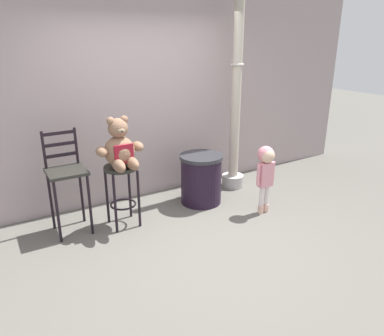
% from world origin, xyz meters
% --- Properties ---
extents(ground_plane, '(24.00, 24.00, 0.00)m').
position_xyz_m(ground_plane, '(0.00, 0.00, 0.00)').
color(ground_plane, '#605D56').
extents(building_wall, '(7.70, 0.30, 3.80)m').
position_xyz_m(building_wall, '(0.00, 1.76, 1.90)').
color(building_wall, '#A18F91').
rests_on(building_wall, ground_plane).
extents(bar_stool_with_teddy, '(0.39, 0.39, 0.76)m').
position_xyz_m(bar_stool_with_teddy, '(-0.58, 0.89, 0.54)').
color(bar_stool_with_teddy, '#282723').
rests_on(bar_stool_with_teddy, ground_plane).
extents(teddy_bear, '(0.56, 0.50, 0.59)m').
position_xyz_m(teddy_bear, '(-0.58, 0.86, 0.98)').
color(teddy_bear, '#87634B').
rests_on(teddy_bear, bar_stool_with_teddy).
extents(child_walking, '(0.29, 0.23, 0.90)m').
position_xyz_m(child_walking, '(1.11, 0.27, 0.65)').
color(child_walking, '#DFAD9A').
rests_on(child_walking, ground_plane).
extents(trash_bin, '(0.59, 0.59, 0.69)m').
position_xyz_m(trash_bin, '(0.57, 0.96, 0.35)').
color(trash_bin, black).
rests_on(trash_bin, ground_plane).
extents(lamppost, '(0.33, 0.33, 3.16)m').
position_xyz_m(lamppost, '(1.30, 1.20, 1.28)').
color(lamppost, '#A9A5A3').
rests_on(lamppost, ground_plane).
extents(bar_chair_empty, '(0.42, 0.42, 1.20)m').
position_xyz_m(bar_chair_empty, '(-1.17, 1.07, 0.69)').
color(bar_chair_empty, '#282723').
rests_on(bar_chair_empty, ground_plane).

